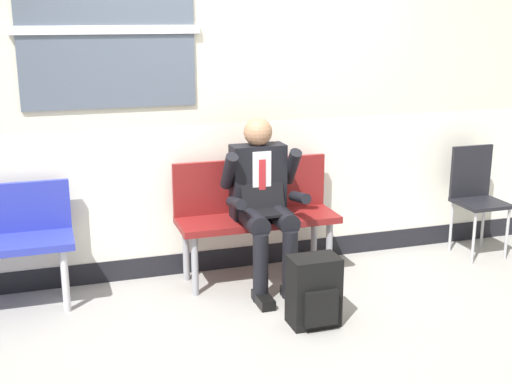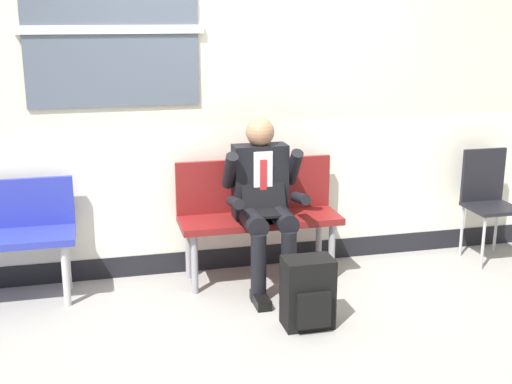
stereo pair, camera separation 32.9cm
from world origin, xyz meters
name	(u,v)px [view 1 (the left image)]	position (x,y,z in m)	size (l,w,h in m)	color
ground_plane	(253,300)	(0.00, 0.00, 0.00)	(18.00, 18.00, 0.00)	gray
station_wall	(222,79)	(-0.01, 0.72, 1.50)	(5.55, 0.17, 3.02)	beige
bench_with_person	(255,209)	(0.16, 0.44, 0.54)	(1.21, 0.42, 0.91)	maroon
person_seated	(263,199)	(0.16, 0.24, 0.67)	(0.57, 0.70, 1.25)	black
backpack	(314,292)	(0.27, -0.48, 0.23)	(0.32, 0.26, 0.47)	black
folding_chair	(476,190)	(2.08, 0.38, 0.55)	(0.38, 0.38, 0.91)	black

